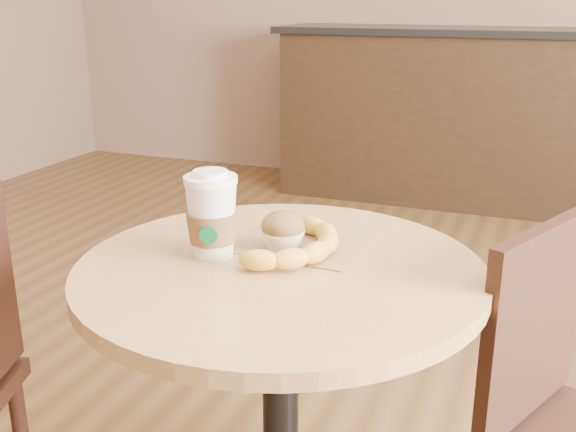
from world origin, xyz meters
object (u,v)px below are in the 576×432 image
object	(u,v)px
cafe_table	(280,361)
coffee_cup	(212,218)
muffin	(283,231)
banana	(303,244)

from	to	relation	value
cafe_table	coffee_cup	xyz separation A→B (m)	(-0.13, -0.01, 0.27)
coffee_cup	muffin	size ratio (longest dim) A/B	1.95
cafe_table	coffee_cup	bearing A→B (deg)	-177.41
coffee_cup	muffin	distance (m)	0.14
coffee_cup	cafe_table	bearing A→B (deg)	-16.90
cafe_table	coffee_cup	distance (m)	0.31
coffee_cup	muffin	xyz separation A→B (m)	(0.11, 0.07, -0.03)
cafe_table	muffin	bearing A→B (deg)	107.41
cafe_table	banana	world-z (taller)	banana
muffin	banana	size ratio (longest dim) A/B	0.29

